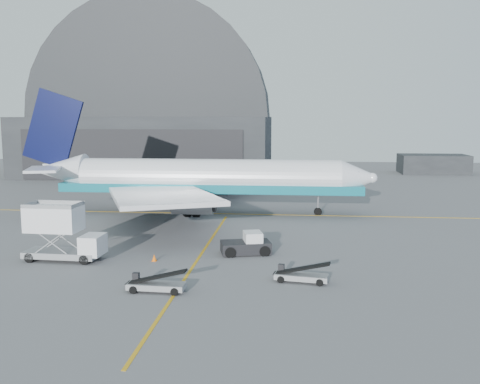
# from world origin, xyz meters

# --- Properties ---
(ground) EXTENTS (200.00, 200.00, 0.00)m
(ground) POSITION_xyz_m (0.00, 0.00, 0.00)
(ground) COLOR #565659
(ground) RESTS_ON ground
(taxi_lines) EXTENTS (80.00, 42.12, 0.02)m
(taxi_lines) POSITION_xyz_m (0.00, 12.67, 0.01)
(taxi_lines) COLOR #CE9413
(taxi_lines) RESTS_ON ground
(hangar) EXTENTS (50.00, 28.30, 28.00)m
(hangar) POSITION_xyz_m (-22.00, 64.95, 9.54)
(hangar) COLOR black
(hangar) RESTS_ON ground
(distant_bldg_a) EXTENTS (14.00, 8.00, 4.00)m
(distant_bldg_a) POSITION_xyz_m (38.00, 72.00, 0.00)
(distant_bldg_a) COLOR black
(distant_bldg_a) RESTS_ON ground
(airliner) EXTENTS (45.17, 43.80, 15.85)m
(airliner) POSITION_xyz_m (-4.18, 20.48, 4.44)
(airliner) COLOR white
(airliner) RESTS_ON ground
(catering_truck) EXTENTS (6.85, 2.83, 4.64)m
(catering_truck) POSITION_xyz_m (-11.49, -2.95, 2.35)
(catering_truck) COLOR gray
(catering_truck) RESTS_ON ground
(pushback_tug) EXTENTS (4.80, 3.46, 2.01)m
(pushback_tug) POSITION_xyz_m (4.05, 0.77, 0.76)
(pushback_tug) COLOR black
(pushback_tug) RESTS_ON ground
(belt_loader_a) EXTENTS (4.34, 1.66, 1.64)m
(belt_loader_a) POSITION_xyz_m (-1.43, -10.27, 0.51)
(belt_loader_a) COLOR gray
(belt_loader_a) RESTS_ON ground
(belt_loader_b) EXTENTS (4.26, 1.98, 1.59)m
(belt_loader_b) POSITION_xyz_m (8.72, -7.06, 0.49)
(belt_loader_b) COLOR gray
(belt_loader_b) RESTS_ON ground
(traffic_cone) EXTENTS (0.40, 0.40, 0.58)m
(traffic_cone) POSITION_xyz_m (-3.58, -2.50, 0.28)
(traffic_cone) COLOR #F66307
(traffic_cone) RESTS_ON ground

